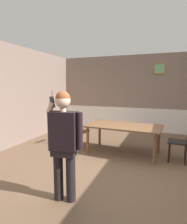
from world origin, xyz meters
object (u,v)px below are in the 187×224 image
chair_by_doorway (180,141)px  person_figure (64,140)px  chair_near_window (78,130)px  dining_table (123,128)px

chair_by_doorway → person_figure: bearing=146.6°
chair_near_window → chair_by_doorway: (2.60, -0.19, 0.01)m
dining_table → chair_near_window: size_ratio=1.99×
dining_table → chair_by_doorway: 1.32m
person_figure → chair_near_window: bearing=-77.2°
dining_table → chair_by_doorway: bearing=-4.1°
chair_near_window → chair_by_doorway: 2.61m
dining_table → chair_near_window: 1.32m
dining_table → chair_near_window: (-1.30, 0.10, -0.19)m
chair_near_window → chair_by_doorway: same height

